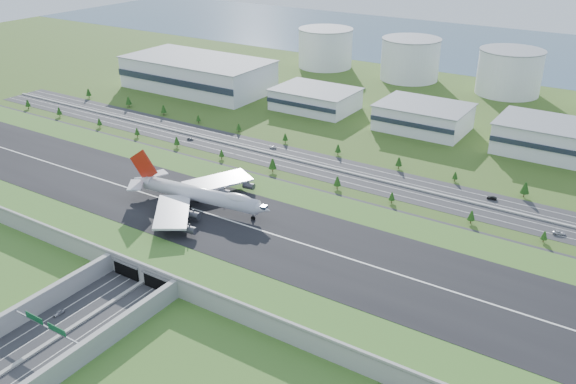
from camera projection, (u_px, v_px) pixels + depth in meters
The scene contains 21 objects.
ground at pixel (220, 233), 285.11m from camera, with size 1200.00×1200.00×0.00m, color #305019.
airfield_deck at pixel (219, 225), 283.29m from camera, with size 520.00×100.00×9.20m.
underpass_road at pixel (37, 343), 208.03m from camera, with size 38.80×120.40×8.00m.
sign_gantry_near at pixel (46, 327), 209.86m from camera, with size 38.70×0.70×9.80m.
north_expressway at pixel (321, 166), 357.34m from camera, with size 560.00×36.00×0.12m, color #28282B.
tree_row at pixel (315, 158), 357.62m from camera, with size 506.51×48.70×8.48m.
hangar_west at pixel (198, 74), 503.86m from camera, with size 120.00×60.00×25.00m, color silver.
hangar_mid_a at pixel (315, 99), 455.85m from camera, with size 58.00×42.00×15.00m, color silver.
hangar_mid_b at pixel (423, 117), 413.74m from camera, with size 58.00×42.00×17.00m, color silver.
hangar_mid_c at pixel (547, 138), 374.09m from camera, with size 58.00×42.00×19.00m, color silver.
fuel_tank_a at pixel (325, 48), 572.28m from camera, with size 50.00×50.00×35.00m, color white.
fuel_tank_b at pixel (410, 59), 530.60m from camera, with size 50.00×50.00×35.00m, color white.
fuel_tank_c at pixel (509, 72), 488.92m from camera, with size 50.00×50.00×35.00m, color white.
bay_water at pixel (501, 49), 650.17m from camera, with size 1200.00×260.00×0.06m, color #38556C.
boeing_747 at pixel (199, 194), 288.60m from camera, with size 78.07×73.44×24.16m.
car_0 at pixel (58, 313), 227.44m from camera, with size 1.83×4.54×1.55m, color #AFAFB4.
car_2 at pixel (105, 330), 218.17m from camera, with size 2.31×5.01×1.39m, color #0C0E3E.
car_4 at pixel (190, 139), 397.53m from camera, with size 1.79×4.44×1.51m, color slate.
car_5 at pixel (492, 198), 316.74m from camera, with size 1.75×5.02×1.65m, color black.
car_6 at pixel (559, 233), 283.16m from camera, with size 2.73×5.93×1.65m, color silver.
car_7 at pixel (273, 147), 383.75m from camera, with size 1.86×4.57×1.33m, color silver.
Camera 1 is at (162.27, -192.72, 138.55)m, focal length 38.00 mm.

